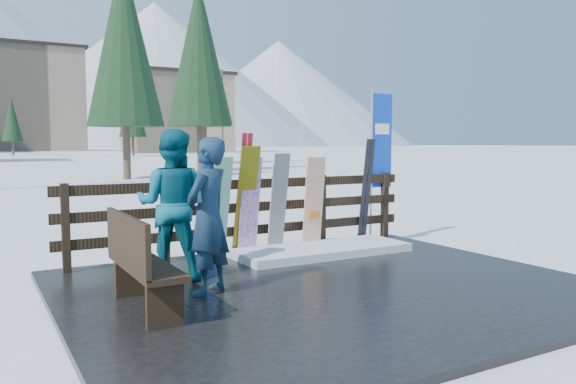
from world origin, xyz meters
TOP-DOWN VIEW (x-y plane):
  - ground at (0.00, 0.00)m, footprint 700.00×700.00m
  - deck at (0.00, 0.00)m, footprint 6.00×5.00m
  - fence at (0.00, 2.20)m, footprint 5.60×0.10m
  - snow_patch at (0.91, 1.60)m, footprint 2.67×1.00m
  - bench at (-2.24, 0.07)m, footprint 0.41×1.50m
  - snowboard_0 at (-0.72, 1.98)m, footprint 0.29×0.31m
  - snowboard_1 at (-0.57, 1.98)m, footprint 0.27×0.38m
  - snowboard_2 at (-0.16, 1.98)m, footprint 0.30×0.41m
  - snowboard_3 at (-0.10, 1.98)m, footprint 0.29×0.26m
  - snowboard_4 at (0.38, 1.98)m, footprint 0.26×0.28m
  - snowboard_5 at (1.00, 1.98)m, footprint 0.33×0.18m
  - ski_pair_a at (-0.16, 2.05)m, footprint 0.16×0.31m
  - ski_pair_b at (2.07, 2.05)m, footprint 0.17×0.26m
  - rental_flag at (2.50, 2.25)m, footprint 0.45×0.04m
  - person_front at (-1.38, 0.37)m, footprint 0.75×0.70m
  - person_back at (-1.50, 1.25)m, footprint 1.12×1.06m
  - trees at (2.79, 47.87)m, footprint 42.14×68.57m

SIDE VIEW (x-z plane):
  - ground at x=0.00m, z-range 0.00..0.00m
  - deck at x=0.00m, z-range 0.00..0.08m
  - snow_patch at x=0.91m, z-range 0.08..0.20m
  - bench at x=-2.24m, z-range 0.11..1.08m
  - fence at x=0.00m, z-range 0.16..1.31m
  - snowboard_5 at x=1.00m, z-range 0.08..1.53m
  - snowboard_3 at x=-0.10m, z-range 0.08..1.54m
  - snowboard_1 at x=-0.57m, z-range 0.08..1.55m
  - snowboard_4 at x=0.38m, z-range 0.08..1.59m
  - snowboard_0 at x=-0.72m, z-range 0.08..1.63m
  - snowboard_2 at x=-0.16m, z-range 0.08..1.70m
  - person_front at x=-1.38m, z-range 0.08..1.81m
  - ski_pair_b at x=2.07m, z-range 0.08..1.81m
  - ski_pair_a at x=-0.16m, z-range 0.08..1.89m
  - person_back at x=-1.50m, z-range 0.08..1.91m
  - rental_flag at x=2.50m, z-range 0.39..2.99m
  - trees at x=2.79m, z-range -0.75..12.49m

